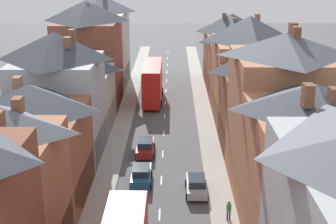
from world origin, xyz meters
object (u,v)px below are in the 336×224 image
(car_near_blue, at_px, (196,185))
(car_mid_white, at_px, (141,175))
(double_decker_bus_lead, at_px, (153,82))
(car_parked_left_b, at_px, (145,147))
(car_parked_left_a, at_px, (147,77))
(pedestrian_mid_right, at_px, (229,210))
(car_parked_right_a, at_px, (156,72))

(car_near_blue, relative_size, car_mid_white, 0.97)
(double_decker_bus_lead, xyz_separation_m, car_parked_left_b, (0.01, -18.76, -1.97))
(car_parked_left_a, bearing_deg, car_near_blue, -80.62)
(car_mid_white, bearing_deg, pedestrian_mid_right, -41.38)
(car_parked_left_a, relative_size, car_mid_white, 1.07)
(car_mid_white, bearing_deg, car_parked_left_a, 92.08)
(car_parked_left_a, xyz_separation_m, car_mid_white, (1.30, -35.75, 0.03))
(double_decker_bus_lead, bearing_deg, pedestrian_mid_right, -77.21)
(car_parked_right_a, bearing_deg, pedestrian_mid_right, -81.07)
(car_near_blue, height_order, pedestrian_mid_right, pedestrian_mid_right)
(car_parked_left_b, distance_m, pedestrian_mid_right, 14.77)
(car_parked_left_a, bearing_deg, pedestrian_mid_right, -78.61)
(car_near_blue, relative_size, pedestrian_mid_right, 2.50)
(double_decker_bus_lead, bearing_deg, car_mid_white, -89.98)
(double_decker_bus_lead, bearing_deg, car_parked_right_a, 89.96)
(double_decker_bus_lead, distance_m, car_parked_right_a, 14.13)
(car_parked_left_b, xyz_separation_m, pedestrian_mid_right, (7.18, -12.90, 0.19))
(pedestrian_mid_right, bearing_deg, car_near_blue, 116.59)
(car_parked_left_b, distance_m, car_mid_white, 6.58)
(car_near_blue, distance_m, car_parked_right_a, 41.40)
(car_mid_white, height_order, pedestrian_mid_right, pedestrian_mid_right)
(double_decker_bus_lead, bearing_deg, car_parked_left_a, 97.07)
(double_decker_bus_lead, height_order, car_parked_left_a, double_decker_bus_lead)
(car_parked_left_a, xyz_separation_m, car_parked_left_b, (1.30, -29.17, 0.01))
(car_near_blue, relative_size, car_parked_right_a, 0.89)
(car_mid_white, bearing_deg, car_near_blue, -19.90)
(car_near_blue, bearing_deg, car_parked_right_a, 96.80)
(car_parked_right_a, bearing_deg, double_decker_bus_lead, -90.04)
(car_parked_left_a, bearing_deg, car_parked_left_b, -87.45)
(double_decker_bus_lead, xyz_separation_m, car_parked_left_a, (-1.29, 10.41, -1.99))
(car_parked_right_a, bearing_deg, car_parked_left_b, -90.00)
(pedestrian_mid_right, bearing_deg, car_mid_white, 138.62)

